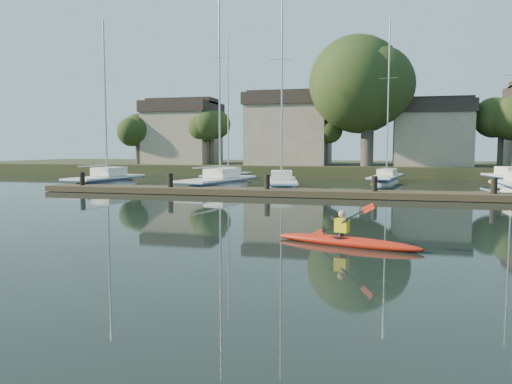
% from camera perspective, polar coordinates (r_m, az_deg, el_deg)
% --- Properties ---
extents(ground, '(160.00, 160.00, 0.00)m').
position_cam_1_polar(ground, '(14.49, 0.61, -5.80)').
color(ground, black).
rests_on(ground, ground).
extents(kayak, '(4.28, 1.81, 1.38)m').
position_cam_1_polar(kayak, '(14.29, 10.21, -5.36)').
color(kayak, '#B62B0E').
rests_on(kayak, ground).
extents(dock, '(34.00, 2.00, 1.80)m').
position_cam_1_polar(dock, '(28.15, 7.25, -0.12)').
color(dock, '#493E2A').
rests_on(dock, ground).
extents(sailboat_0, '(3.18, 8.50, 13.17)m').
position_cam_1_polar(sailboat_0, '(37.60, -16.81, 0.36)').
color(sailboat_0, white).
rests_on(sailboat_0, ground).
extents(sailboat_1, '(4.11, 9.55, 15.18)m').
position_cam_1_polar(sailboat_1, '(34.30, -4.32, 0.14)').
color(sailboat_1, white).
rests_on(sailboat_1, ground).
extents(sailboat_2, '(3.77, 9.12, 14.71)m').
position_cam_1_polar(sailboat_2, '(33.44, 2.92, 0.06)').
color(sailboat_2, white).
rests_on(sailboat_2, ground).
extents(sailboat_5, '(3.03, 8.25, 13.35)m').
position_cam_1_polar(sailboat_5, '(42.41, -3.31, 1.14)').
color(sailboat_5, white).
rests_on(sailboat_5, ground).
extents(sailboat_6, '(3.33, 9.00, 14.02)m').
position_cam_1_polar(sailboat_6, '(40.83, 14.61, 0.84)').
color(sailboat_6, white).
rests_on(sailboat_6, ground).
extents(shore, '(90.00, 25.25, 12.75)m').
position_cam_1_polar(shore, '(54.16, 12.32, 5.48)').
color(shore, '#243319').
rests_on(shore, ground).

